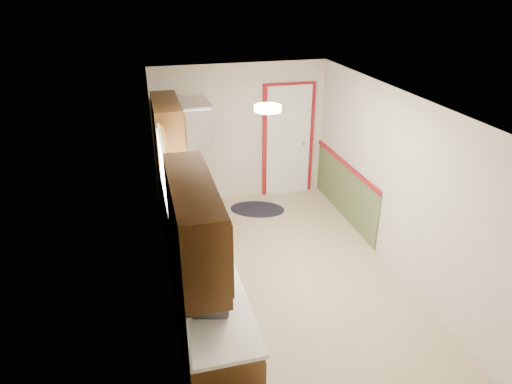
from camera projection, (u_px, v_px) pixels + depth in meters
room_shell at (285, 193)px, 5.72m from camera, size 3.20×5.20×2.52m
kitchen_run at (192, 245)px, 5.35m from camera, size 0.63×4.00×2.20m
back_wall_trim at (300, 151)px, 8.01m from camera, size 1.12×2.30×2.08m
ceiling_fixture at (268, 108)px, 4.98m from camera, size 0.30×0.30×0.06m
microwave at (211, 288)px, 4.14m from camera, size 0.37×0.53×0.33m
refrigerator at (187, 161)px, 7.37m from camera, size 0.81×0.81×1.93m
rug at (257, 209)px, 7.92m from camera, size 1.10×0.91×0.01m
cooktop at (183, 190)px, 6.39m from camera, size 0.45×0.54×0.02m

